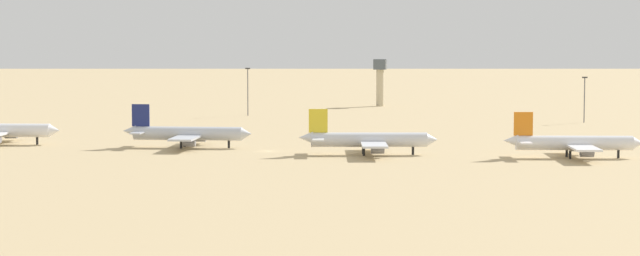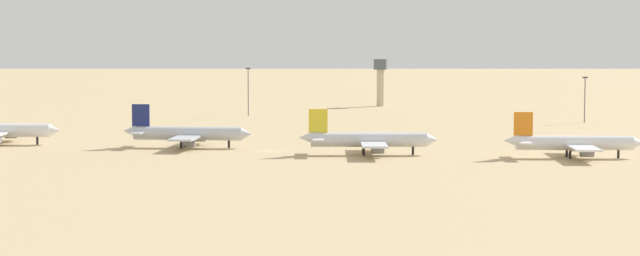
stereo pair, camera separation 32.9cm
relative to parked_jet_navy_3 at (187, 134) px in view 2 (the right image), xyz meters
The scene contains 10 objects.
ground 23.96m from the parked_jet_navy_3, 12.30° to the right, with size 4000.00×4000.00×0.00m, color tan.
ridge_far_west 1094.59m from the parked_jet_navy_3, 116.68° to the left, with size 245.61×189.26×88.68m, color slate.
ridge_west 968.28m from the parked_jet_navy_3, 101.81° to the left, with size 267.31×265.07×131.01m, color slate.
ridge_center 1050.19m from the parked_jet_navy_3, 80.28° to the left, with size 225.88×217.49×63.61m, color slate.
parked_jet_navy_3 is the anchor object (origin of this frame).
parked_jet_yellow_4 50.66m from the parked_jet_navy_3, 11.13° to the right, with size 34.72×29.60×11.50m.
parked_jet_orange_5 100.21m from the parked_jet_navy_3, ahead, with size 33.95×28.85×11.22m.
control_tower 186.28m from the parked_jet_navy_3, 80.72° to the left, with size 5.20×5.20×19.75m.
light_pole_west 152.66m from the parked_jet_navy_3, 44.28° to the left, with size 1.80×0.50×15.68m.
light_pole_mid 120.49m from the parked_jet_navy_3, 95.60° to the left, with size 1.80×0.50×17.73m.
Camera 2 is at (62.94, -284.69, 29.95)m, focal length 63.80 mm.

